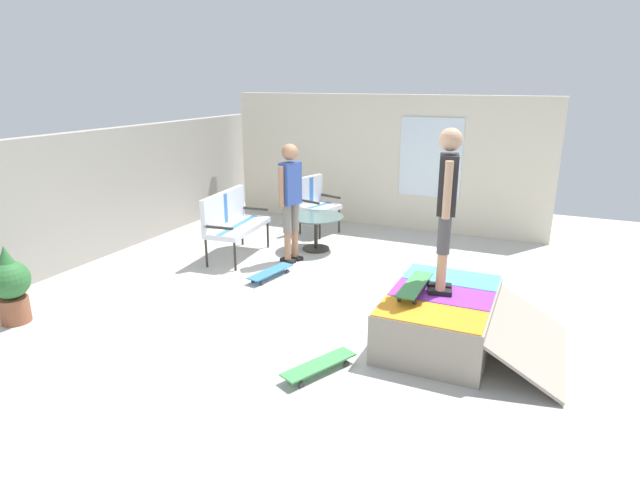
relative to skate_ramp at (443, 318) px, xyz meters
The scene contains 13 objects.
ground_plane 1.62m from the skate_ramp, 73.85° to the left, with size 12.00×12.00×0.10m, color beige.
back_wall_cinderblock 5.59m from the skate_ramp, 85.42° to the left, with size 9.00×0.20×1.95m.
house_facade 4.79m from the skate_ramp, 25.42° to the left, with size 0.23×6.00×2.42m.
skate_ramp is the anchor object (origin of this frame).
patio_bench 3.90m from the skate_ramp, 67.82° to the left, with size 1.30×0.67×1.02m.
patio_chair_near_house 4.40m from the skate_ramp, 42.65° to the left, with size 0.75×0.70×1.02m.
patio_table 3.42m from the skate_ramp, 47.72° to the left, with size 0.90×0.90×0.57m.
person_watching 3.21m from the skate_ramp, 58.12° to the left, with size 0.47×0.30×1.79m.
person_skater 1.26m from the skate_ramp, 51.61° to the left, with size 0.47×0.29×1.70m.
skateboard_by_bench 2.73m from the skate_ramp, 71.26° to the left, with size 0.82×0.34×0.10m.
skateboard_spare 1.47m from the skate_ramp, 140.35° to the left, with size 0.81×0.52×0.10m.
skateboard_on_ramp 0.48m from the skate_ramp, 108.44° to the left, with size 0.80×0.21×0.10m.
potted_plant 4.83m from the skate_ramp, 108.69° to the left, with size 0.44×0.44×0.92m.
Camera 1 is at (-5.58, -2.40, 2.68)m, focal length 29.37 mm.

